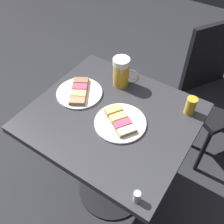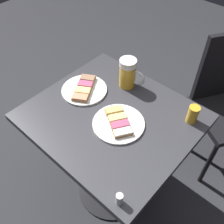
# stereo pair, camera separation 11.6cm
# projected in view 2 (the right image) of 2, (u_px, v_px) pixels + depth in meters

# --- Properties ---
(ground_plane) EXTENTS (6.00, 6.00, 0.00)m
(ground_plane) POSITION_uv_depth(u_px,v_px,m) (112.00, 187.00, 1.71)
(ground_plane) COLOR #28282D
(cafe_table) EXTENTS (0.66, 0.74, 0.73)m
(cafe_table) POSITION_uv_depth(u_px,v_px,m) (112.00, 137.00, 1.30)
(cafe_table) COLOR black
(cafe_table) RESTS_ON ground_plane
(plate_near) EXTENTS (0.23, 0.23, 0.03)m
(plate_near) POSITION_uv_depth(u_px,v_px,m) (119.00, 123.00, 1.13)
(plate_near) COLOR white
(plate_near) RESTS_ON cafe_table
(plate_far) EXTENTS (0.23, 0.23, 0.03)m
(plate_far) POSITION_uv_depth(u_px,v_px,m) (84.00, 89.00, 1.28)
(plate_far) COLOR white
(plate_far) RESTS_ON cafe_table
(beer_mug) EXTENTS (0.08, 0.14, 0.15)m
(beer_mug) POSITION_uv_depth(u_px,v_px,m) (128.00, 73.00, 1.26)
(beer_mug) COLOR gold
(beer_mug) RESTS_ON cafe_table
(beer_glass_small) EXTENTS (0.05, 0.05, 0.09)m
(beer_glass_small) POSITION_uv_depth(u_px,v_px,m) (193.00, 114.00, 1.12)
(beer_glass_small) COLOR gold
(beer_glass_small) RESTS_ON cafe_table
(salt_shaker) EXTENTS (0.03, 0.03, 0.05)m
(salt_shaker) POSITION_uv_depth(u_px,v_px,m) (119.00, 199.00, 0.87)
(salt_shaker) COLOR silver
(salt_shaker) RESTS_ON cafe_table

